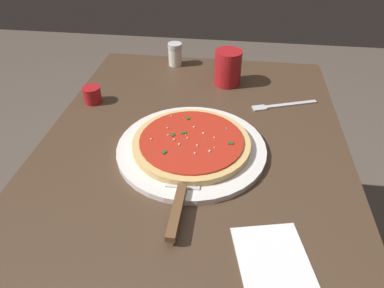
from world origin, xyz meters
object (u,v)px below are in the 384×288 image
object	(u,v)px
serving_plate	(192,148)
cup_tall_drink	(228,68)
pizza	(192,143)
cup_small_sauce	(92,95)
parmesan_shaker	(175,54)
napkin_folded_right	(273,260)
fork	(281,106)
pizza_server	(180,196)

from	to	relation	value
serving_plate	cup_tall_drink	bearing A→B (deg)	-10.42
pizza	cup_small_sauce	world-z (taller)	cup_small_sauce
cup_tall_drink	parmesan_shaker	xyz separation A→B (m)	(0.11, 0.18, -0.01)
cup_tall_drink	cup_small_sauce	bearing A→B (deg)	113.44
napkin_folded_right	fork	bearing A→B (deg)	-5.25
fork	parmesan_shaker	world-z (taller)	parmesan_shaker
fork	cup_tall_drink	bearing A→B (deg)	53.71
serving_plate	napkin_folded_right	distance (m)	0.32
cup_tall_drink	parmesan_shaker	world-z (taller)	cup_tall_drink
cup_small_sauce	parmesan_shaker	world-z (taller)	parmesan_shaker
cup_tall_drink	fork	distance (m)	0.20
cup_tall_drink	serving_plate	bearing A→B (deg)	169.58
pizza_server	fork	world-z (taller)	pizza_server
fork	serving_plate	bearing A→B (deg)	136.19
serving_plate	pizza_server	world-z (taller)	pizza_server
pizza	cup_tall_drink	bearing A→B (deg)	-10.42
cup_tall_drink	napkin_folded_right	bearing A→B (deg)	-169.86
pizza	napkin_folded_right	xyz separation A→B (m)	(-0.27, -0.17, -0.02)
serving_plate	pizza	distance (m)	0.02
serving_plate	parmesan_shaker	distance (m)	0.47
parmesan_shaker	pizza_server	bearing A→B (deg)	-169.47
cup_tall_drink	fork	xyz separation A→B (m)	(-0.11, -0.16, -0.05)
cup_small_sauce	parmesan_shaker	xyz separation A→B (m)	(0.27, -0.19, 0.01)
napkin_folded_right	parmesan_shaker	bearing A→B (deg)	21.75
pizza	napkin_folded_right	world-z (taller)	pizza
pizza	fork	bearing A→B (deg)	-43.81
pizza_server	serving_plate	bearing A→B (deg)	-0.61
pizza	fork	size ratio (longest dim) A/B	1.49
cup_small_sauce	cup_tall_drink	bearing A→B (deg)	-66.56
napkin_folded_right	pizza_server	bearing A→B (deg)	58.53
cup_tall_drink	napkin_folded_right	xyz separation A→B (m)	(-0.61, -0.11, -0.05)
cup_small_sauce	napkin_folded_right	distance (m)	0.66
pizza_server	parmesan_shaker	bearing A→B (deg)	10.53
fork	pizza_server	bearing A→B (deg)	150.70
pizza	parmesan_shaker	distance (m)	0.47
pizza	parmesan_shaker	bearing A→B (deg)	14.43
cup_small_sauce	fork	world-z (taller)	cup_small_sauce
pizza_server	cup_small_sauce	distance (m)	0.46
parmesan_shaker	napkin_folded_right	bearing A→B (deg)	-158.25
cup_small_sauce	fork	distance (m)	0.52
pizza	parmesan_shaker	world-z (taller)	parmesan_shaker
parmesan_shaker	cup_tall_drink	bearing A→B (deg)	-121.83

